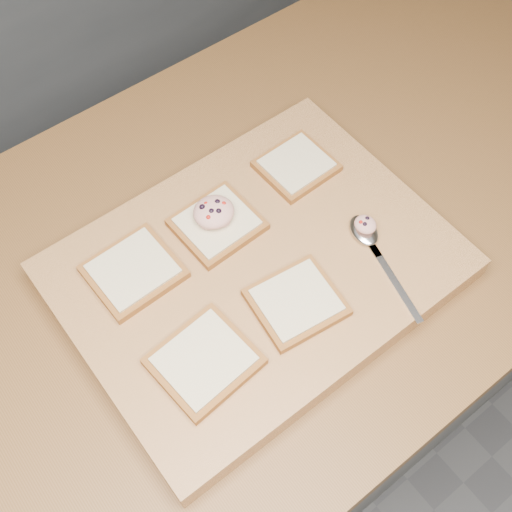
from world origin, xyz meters
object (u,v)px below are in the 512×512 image
(bread_far_center, at_px, (217,224))
(tuna_salad_dollop, at_px, (214,212))
(cutting_board, at_px, (256,270))
(spoon, at_px, (368,238))

(bread_far_center, relative_size, tuna_salad_dollop, 1.95)
(bread_far_center, height_order, tuna_salad_dollop, tuna_salad_dollop)
(cutting_board, xyz_separation_m, spoon, (0.16, -0.07, 0.03))
(cutting_board, height_order, spoon, spoon)
(bread_far_center, height_order, spoon, bread_far_center)
(tuna_salad_dollop, xyz_separation_m, spoon, (0.16, -0.16, -0.03))
(cutting_board, bearing_deg, spoon, -24.56)
(cutting_board, relative_size, bread_far_center, 4.53)
(bread_far_center, bearing_deg, spoon, -43.65)
(cutting_board, distance_m, tuna_salad_dollop, 0.11)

